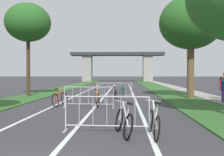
{
  "coord_description": "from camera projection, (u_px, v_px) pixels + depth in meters",
  "views": [
    {
      "loc": [
        1.49,
        -3.77,
        1.71
      ],
      "look_at": [
        0.32,
        21.08,
        1.28
      ],
      "focal_mm": 41.8,
      "sensor_mm": 36.0,
      "label": 1
    }
  ],
  "objects": [
    {
      "name": "bicycle_silver_2",
      "position": [
        124.0,
        122.0,
        7.17
      ],
      "size": [
        0.6,
        1.71,
        0.94
      ],
      "rotation": [
        0.0,
        0.0,
        0.24
      ],
      "color": "black",
      "rests_on": "ground"
    },
    {
      "name": "lane_stripe_left_lane",
      "position": [
        81.0,
        93.0,
        22.27
      ],
      "size": [
        0.14,
        36.66,
        0.01
      ],
      "primitive_type": "cube",
      "color": "silver",
      "rests_on": "ground"
    },
    {
      "name": "crowd_barrier_second",
      "position": [
        89.0,
        97.0,
        13.05
      ],
      "size": [
        2.53,
        0.51,
        1.05
      ],
      "rotation": [
        0.0,
        0.0,
        -0.03
      ],
      "color": "#ADADB2",
      "rests_on": "ground"
    },
    {
      "name": "bicycle_white_3",
      "position": [
        154.0,
        123.0,
        7.0
      ],
      "size": [
        0.45,
        1.75,
        0.99
      ],
      "rotation": [
        0.0,
        0.0,
        0.05
      ],
      "color": "black",
      "rests_on": "ground"
    },
    {
      "name": "bicycle_red_4",
      "position": [
        60.0,
        99.0,
        13.71
      ],
      "size": [
        0.57,
        1.68,
        0.94
      ],
      "rotation": [
        0.0,
        0.0,
        -0.25
      ],
      "color": "black",
      "rests_on": "ground"
    },
    {
      "name": "crowd_barrier_nearest",
      "position": [
        107.0,
        114.0,
        7.61
      ],
      "size": [
        2.54,
        0.55,
        1.05
      ],
      "rotation": [
        0.0,
        0.0,
        -0.04
      ],
      "color": "#ADADB2",
      "rests_on": "ground"
    },
    {
      "name": "lane_stripe_right_lane",
      "position": [
        133.0,
        94.0,
        22.07
      ],
      "size": [
        0.14,
        36.66,
        0.01
      ],
      "primitive_type": "cube",
      "color": "silver",
      "rests_on": "ground"
    },
    {
      "name": "pedestrian_with_backpack",
      "position": [
        224.0,
        87.0,
        15.07
      ],
      "size": [
        0.56,
        0.33,
        1.55
      ],
      "rotation": [
        0.0,
        0.0,
        0.2
      ],
      "color": "navy",
      "rests_on": "ground"
    },
    {
      "name": "bicycle_orange_0",
      "position": [
        98.0,
        99.0,
        13.5
      ],
      "size": [
        0.52,
        1.75,
        0.95
      ],
      "rotation": [
        0.0,
        0.0,
        0.02
      ],
      "color": "black",
      "rests_on": "ground"
    },
    {
      "name": "bicycle_black_1",
      "position": [
        114.0,
        93.0,
        17.86
      ],
      "size": [
        0.54,
        1.62,
        0.95
      ],
      "rotation": [
        0.0,
        0.0,
        3.37
      ],
      "color": "black",
      "rests_on": "ground"
    },
    {
      "name": "overpass_bridge",
      "position": [
        117.0,
        62.0,
        56.1
      ],
      "size": [
        19.88,
        3.38,
        6.24
      ],
      "color": "#2D2D30",
      "rests_on": "ground"
    },
    {
      "name": "sidewalk_path_right",
      "position": [
        177.0,
        88.0,
        29.4
      ],
      "size": [
        1.61,
        63.38,
        0.08
      ],
      "primitive_type": "cube",
      "color": "gray",
      "rests_on": "ground"
    },
    {
      "name": "grass_verge_left",
      "position": [
        65.0,
        88.0,
        30.01
      ],
      "size": [
        2.68,
        63.38,
        0.05
      ],
      "primitive_type": "cube",
      "color": "#2D5B26",
      "rests_on": "ground"
    },
    {
      "name": "bicycle_teal_5",
      "position": [
        122.0,
        92.0,
        18.95
      ],
      "size": [
        0.66,
        1.63,
        0.91
      ],
      "rotation": [
        0.0,
        0.0,
        3.35
      ],
      "color": "black",
      "rests_on": "ground"
    },
    {
      "name": "crowd_barrier_third",
      "position": [
        114.0,
        90.0,
        18.38
      ],
      "size": [
        2.53,
        0.48,
        1.05
      ],
      "rotation": [
        0.0,
        0.0,
        0.02
      ],
      "color": "#ADADB2",
      "rests_on": "ground"
    },
    {
      "name": "tree_right_cypress_far",
      "position": [
        191.0,
        23.0,
        17.65
      ],
      "size": [
        4.26,
        4.26,
        6.98
      ],
      "color": "brown",
      "rests_on": "ground"
    },
    {
      "name": "grass_verge_right",
      "position": [
        158.0,
        88.0,
        29.5
      ],
      "size": [
        2.68,
        63.38,
        0.05
      ],
      "primitive_type": "cube",
      "color": "#2D5B26",
      "rests_on": "ground"
    },
    {
      "name": "lane_stripe_center",
      "position": [
        107.0,
        94.0,
        22.17
      ],
      "size": [
        0.14,
        36.66,
        0.01
      ],
      "primitive_type": "cube",
      "color": "silver",
      "rests_on": "ground"
    },
    {
      "name": "tree_left_pine_far",
      "position": [
        28.0,
        23.0,
        19.36
      ],
      "size": [
        3.35,
        3.35,
        6.93
      ],
      "color": "#3D2D1E",
      "rests_on": "ground"
    }
  ]
}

